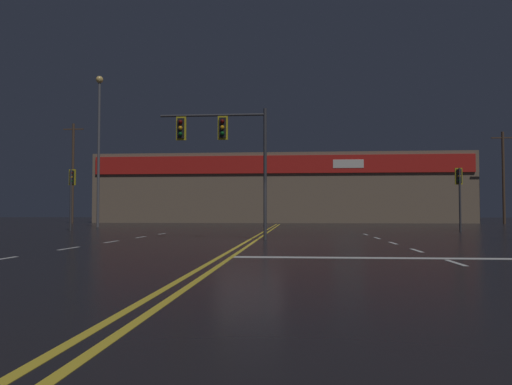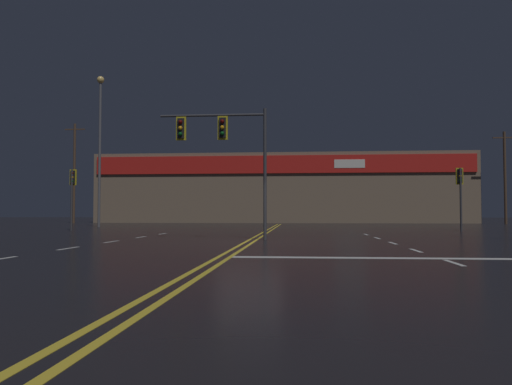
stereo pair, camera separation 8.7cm
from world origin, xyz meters
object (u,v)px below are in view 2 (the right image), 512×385
Objects in this scene: traffic_signal_corner_northwest at (73,186)px; traffic_signal_median at (221,140)px; traffic_signal_corner_northeast at (460,185)px; streetlight_far_left at (100,133)px.

traffic_signal_median is at bearing -41.08° from traffic_signal_corner_northwest.
traffic_signal_median reaches higher than traffic_signal_corner_northwest.
traffic_signal_corner_northwest is (-23.62, -0.61, 0.02)m from traffic_signal_corner_northeast.
traffic_signal_corner_northwest is at bearing -178.52° from traffic_signal_corner_northeast.
traffic_signal_corner_northwest reaches higher than traffic_signal_corner_northeast.
traffic_signal_median is 21.12m from streetlight_far_left.
traffic_signal_corner_northeast is at bearing 1.48° from traffic_signal_corner_northwest.
traffic_signal_median is 1.44× the size of traffic_signal_corner_northeast.
traffic_signal_median is 1.43× the size of traffic_signal_corner_northwest.
streetlight_far_left is (-1.37, 7.49, 4.49)m from traffic_signal_corner_northwest.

